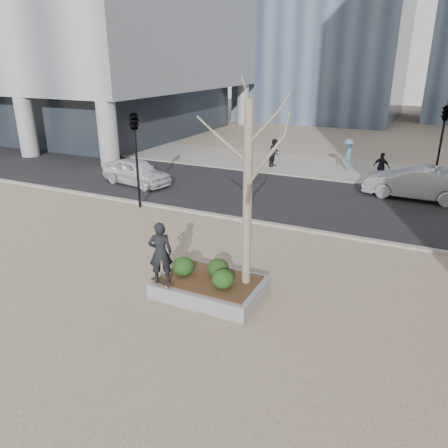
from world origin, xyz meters
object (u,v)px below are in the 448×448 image
at_px(skateboard, 162,283).
at_px(skateboarder, 160,253).
at_px(planter, 210,287).
at_px(police_car, 136,172).

height_order(skateboard, skateboarder, skateboarder).
xyz_separation_m(planter, skateboard, (-1.10, -0.77, 0.26)).
bearing_deg(planter, police_car, 135.78).
distance_m(skateboarder, police_car, 12.28).
bearing_deg(skateboard, planter, 50.61).
relative_size(planter, skateboarder, 1.69).
xyz_separation_m(skateboard, skateboarder, (0.00, 0.00, 0.92)).
relative_size(skateboarder, police_car, 0.43).
bearing_deg(planter, skateboarder, -144.99).
distance_m(planter, skateboarder, 1.79).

